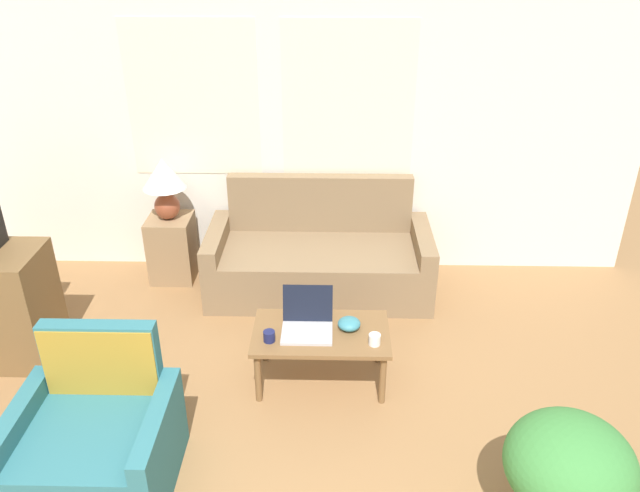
{
  "coord_description": "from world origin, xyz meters",
  "views": [
    {
      "loc": [
        0.45,
        -1.43,
        2.87
      ],
      "look_at": [
        0.36,
        2.62,
        0.75
      ],
      "focal_mm": 35.0,
      "sensor_mm": 36.0,
      "label": 1
    }
  ],
  "objects_px": {
    "cup_yellow": "(375,339)",
    "table_lamp": "(164,181)",
    "cup_navy": "(269,336)",
    "coffee_table": "(321,337)",
    "armchair": "(96,443)",
    "snack_bowl": "(349,324)",
    "couch": "(319,259)",
    "laptop": "(307,322)",
    "potted_plant": "(568,468)"
  },
  "relations": [
    {
      "from": "cup_yellow",
      "to": "table_lamp",
      "type": "bearing_deg",
      "value": 137.91
    },
    {
      "from": "cup_navy",
      "to": "cup_yellow",
      "type": "bearing_deg",
      "value": -1.7
    },
    {
      "from": "coffee_table",
      "to": "cup_yellow",
      "type": "bearing_deg",
      "value": -20.85
    },
    {
      "from": "coffee_table",
      "to": "armchair",
      "type": "bearing_deg",
      "value": -144.25
    },
    {
      "from": "coffee_table",
      "to": "snack_bowl",
      "type": "xyz_separation_m",
      "value": [
        0.19,
        0.04,
        0.09
      ]
    },
    {
      "from": "couch",
      "to": "laptop",
      "type": "relative_size",
      "value": 5.54
    },
    {
      "from": "coffee_table",
      "to": "cup_navy",
      "type": "xyz_separation_m",
      "value": [
        -0.34,
        -0.11,
        0.09
      ]
    },
    {
      "from": "laptop",
      "to": "snack_bowl",
      "type": "distance_m",
      "value": 0.28
    },
    {
      "from": "coffee_table",
      "to": "couch",
      "type": "bearing_deg",
      "value": 91.84
    },
    {
      "from": "armchair",
      "to": "cup_yellow",
      "type": "distance_m",
      "value": 1.78
    },
    {
      "from": "couch",
      "to": "cup_navy",
      "type": "bearing_deg",
      "value": -102.17
    },
    {
      "from": "cup_yellow",
      "to": "snack_bowl",
      "type": "bearing_deg",
      "value": 133.37
    },
    {
      "from": "couch",
      "to": "potted_plant",
      "type": "distance_m",
      "value": 2.77
    },
    {
      "from": "armchair",
      "to": "snack_bowl",
      "type": "relative_size",
      "value": 5.72
    },
    {
      "from": "coffee_table",
      "to": "cup_navy",
      "type": "distance_m",
      "value": 0.37
    },
    {
      "from": "table_lamp",
      "to": "laptop",
      "type": "relative_size",
      "value": 1.59
    },
    {
      "from": "cup_navy",
      "to": "potted_plant",
      "type": "height_order",
      "value": "potted_plant"
    },
    {
      "from": "snack_bowl",
      "to": "potted_plant",
      "type": "relative_size",
      "value": 0.22
    },
    {
      "from": "armchair",
      "to": "coffee_table",
      "type": "distance_m",
      "value": 1.53
    },
    {
      "from": "armchair",
      "to": "cup_navy",
      "type": "height_order",
      "value": "armchair"
    },
    {
      "from": "table_lamp",
      "to": "laptop",
      "type": "xyz_separation_m",
      "value": [
        1.26,
        -1.38,
        -0.45
      ]
    },
    {
      "from": "couch",
      "to": "snack_bowl",
      "type": "distance_m",
      "value": 1.26
    },
    {
      "from": "couch",
      "to": "table_lamp",
      "type": "height_order",
      "value": "table_lamp"
    },
    {
      "from": "cup_navy",
      "to": "snack_bowl",
      "type": "distance_m",
      "value": 0.55
    },
    {
      "from": "armchair",
      "to": "potted_plant",
      "type": "relative_size",
      "value": 1.26
    },
    {
      "from": "couch",
      "to": "snack_bowl",
      "type": "bearing_deg",
      "value": -79.36
    },
    {
      "from": "cup_yellow",
      "to": "couch",
      "type": "bearing_deg",
      "value": 105.69
    },
    {
      "from": "coffee_table",
      "to": "snack_bowl",
      "type": "distance_m",
      "value": 0.21
    },
    {
      "from": "coffee_table",
      "to": "potted_plant",
      "type": "height_order",
      "value": "potted_plant"
    },
    {
      "from": "potted_plant",
      "to": "coffee_table",
      "type": "bearing_deg",
      "value": 137.32
    },
    {
      "from": "cup_navy",
      "to": "snack_bowl",
      "type": "relative_size",
      "value": 0.51
    },
    {
      "from": "couch",
      "to": "cup_navy",
      "type": "xyz_separation_m",
      "value": [
        -0.3,
        -1.38,
        0.17
      ]
    },
    {
      "from": "couch",
      "to": "cup_yellow",
      "type": "height_order",
      "value": "couch"
    },
    {
      "from": "table_lamp",
      "to": "potted_plant",
      "type": "xyz_separation_m",
      "value": [
        2.62,
        -2.57,
        -0.5
      ]
    },
    {
      "from": "armchair",
      "to": "potted_plant",
      "type": "xyz_separation_m",
      "value": [
        2.51,
        -0.28,
        0.16
      ]
    },
    {
      "from": "coffee_table",
      "to": "potted_plant",
      "type": "xyz_separation_m",
      "value": [
        1.27,
        -1.17,
        0.07
      ]
    },
    {
      "from": "armchair",
      "to": "coffee_table",
      "type": "relative_size",
      "value": 0.95
    },
    {
      "from": "couch",
      "to": "snack_bowl",
      "type": "xyz_separation_m",
      "value": [
        0.23,
        -1.23,
        0.18
      ]
    },
    {
      "from": "cup_navy",
      "to": "snack_bowl",
      "type": "height_order",
      "value": "snack_bowl"
    },
    {
      "from": "cup_yellow",
      "to": "potted_plant",
      "type": "xyz_separation_m",
      "value": [
        0.92,
        -1.04,
        -0.02
      ]
    },
    {
      "from": "armchair",
      "to": "laptop",
      "type": "relative_size",
      "value": 2.59
    },
    {
      "from": "armchair",
      "to": "cup_yellow",
      "type": "xyz_separation_m",
      "value": [
        1.6,
        0.76,
        0.18
      ]
    },
    {
      "from": "coffee_table",
      "to": "laptop",
      "type": "distance_m",
      "value": 0.15
    },
    {
      "from": "cup_yellow",
      "to": "potted_plant",
      "type": "relative_size",
      "value": 0.11
    },
    {
      "from": "cup_navy",
      "to": "potted_plant",
      "type": "distance_m",
      "value": 1.92
    },
    {
      "from": "cup_yellow",
      "to": "snack_bowl",
      "type": "relative_size",
      "value": 0.5
    },
    {
      "from": "armchair",
      "to": "laptop",
      "type": "bearing_deg",
      "value": 38.64
    },
    {
      "from": "snack_bowl",
      "to": "potted_plant",
      "type": "distance_m",
      "value": 1.62
    },
    {
      "from": "armchair",
      "to": "laptop",
      "type": "xyz_separation_m",
      "value": [
        1.15,
        0.92,
        0.21
      ]
    },
    {
      "from": "armchair",
      "to": "snack_bowl",
      "type": "height_order",
      "value": "armchair"
    }
  ]
}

